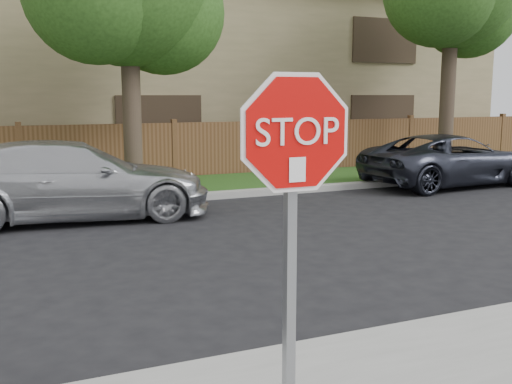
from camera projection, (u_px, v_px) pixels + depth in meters
name	position (u px, v px, depth m)	size (l,w,h in m)	color
far_curb	(29.00, 208.00, 12.20)	(70.00, 0.30, 0.15)	gray
grass_strip	(25.00, 197.00, 13.70)	(70.00, 3.00, 0.12)	#1E4714
fence	(20.00, 158.00, 15.03)	(70.00, 0.12, 1.60)	#51331C
apartment_building	(8.00, 59.00, 19.66)	(35.20, 9.20, 7.20)	#897C55
stop_sign	(294.00, 185.00, 3.65)	(1.01, 0.13, 2.55)	gray
sedan_right	(72.00, 180.00, 11.40)	(2.12, 5.22, 1.51)	#B8BAC0
sedan_far_right	(450.00, 160.00, 15.68)	(2.24, 4.86, 1.35)	#303340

